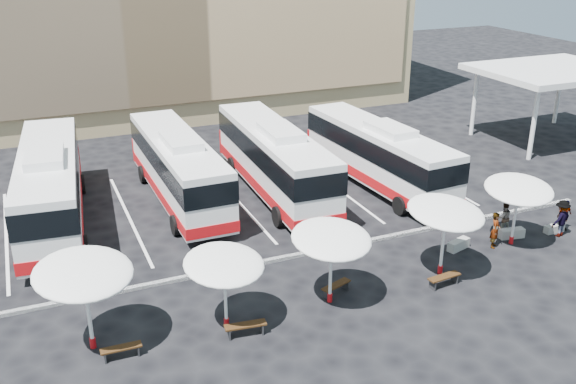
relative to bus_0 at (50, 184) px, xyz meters
name	(u,v)px	position (x,y,z in m)	size (l,w,h in m)	color
ground	(294,263)	(9.59, -8.80, -2.15)	(120.00, 120.00, 0.00)	black
service_canopy	(553,72)	(33.59, 1.20, 2.72)	(10.00, 8.00, 5.20)	white
curb_divider	(289,257)	(9.59, -8.30, -2.08)	(34.00, 0.25, 0.15)	black
bay_lines	(237,200)	(9.59, -0.80, -2.15)	(24.15, 12.00, 0.01)	white
bus_0	(50,184)	(0.00, 0.00, 0.00)	(4.08, 13.48, 4.21)	white
bus_1	(178,166)	(6.66, 0.36, -0.11)	(3.04, 12.64, 4.01)	white
bus_2	(274,158)	(11.95, -0.62, -0.02)	(3.40, 13.24, 4.17)	white
bus_3	(378,153)	(17.95, -1.91, -0.14)	(3.47, 12.56, 3.94)	white
sunshade_0	(83,274)	(0.36, -11.80, 0.90)	(4.46, 4.49, 3.59)	white
sunshade_1	(224,265)	(5.23, -12.42, 0.52)	(3.82, 3.84, 3.14)	white
sunshade_2	(331,239)	(9.64, -12.38, 0.68)	(3.55, 3.59, 3.34)	white
sunshade_3	(446,213)	(15.15, -12.21, 0.78)	(4.28, 4.31, 3.46)	white
sunshade_4	(519,190)	(20.04, -11.13, 0.66)	(4.13, 4.15, 3.31)	white
wood_bench_0	(121,350)	(1.21, -12.81, -1.81)	(1.45, 0.43, 0.44)	black
wood_bench_1	(245,327)	(5.70, -13.25, -1.78)	(1.61, 0.61, 0.48)	black
wood_bench_2	(336,286)	(10.16, -11.92, -1.82)	(1.46, 0.84, 0.44)	black
wood_bench_3	(444,278)	(14.66, -13.15, -1.79)	(1.56, 0.56, 0.47)	black
conc_bench_0	(458,245)	(17.33, -10.60, -1.92)	(1.23, 0.41, 0.46)	gray
conc_bench_1	(512,233)	(20.48, -10.62, -1.92)	(1.25, 0.42, 0.47)	gray
conc_bench_2	(554,228)	(22.88, -10.96, -1.95)	(1.07, 0.36, 0.40)	gray
passenger_0	(496,230)	(19.03, -11.07, -1.26)	(0.65, 0.43, 1.78)	black
passenger_1	(504,217)	(20.54, -9.92, -1.37)	(0.76, 0.59, 1.57)	black
passenger_2	(564,215)	(23.45, -10.93, -1.34)	(0.95, 0.40, 1.63)	black
passenger_3	(561,218)	(22.78, -11.36, -1.21)	(1.22, 0.70, 1.88)	black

